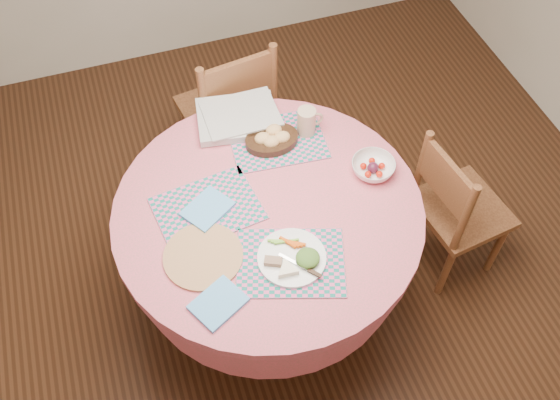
{
  "coord_description": "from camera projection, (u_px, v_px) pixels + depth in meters",
  "views": [
    {
      "loc": [
        -0.43,
        -1.4,
        2.73
      ],
      "look_at": [
        0.05,
        0.0,
        0.78
      ],
      "focal_mm": 40.0,
      "sensor_mm": 36.0,
      "label": 1
    }
  ],
  "objects": [
    {
      "name": "placemat_back",
      "position": [
        278.0,
        140.0,
        2.68
      ],
      "size": [
        0.43,
        0.34,
        0.01
      ],
      "primitive_type": "cube",
      "rotation": [
        0.0,
        0.0,
        -0.09
      ],
      "color": "#157668",
      "rests_on": "dining_table"
    },
    {
      "name": "ground",
      "position": [
        270.0,
        298.0,
        3.06
      ],
      "size": [
        4.0,
        4.0,
        0.0
      ],
      "primitive_type": "plane",
      "color": "#331C0F",
      "rests_on": "ground"
    },
    {
      "name": "placemat_left",
      "position": [
        207.0,
        209.0,
        2.46
      ],
      "size": [
        0.43,
        0.35,
        0.01
      ],
      "primitive_type": "cube",
      "rotation": [
        0.0,
        0.0,
        0.13
      ],
      "color": "#157668",
      "rests_on": "dining_table"
    },
    {
      "name": "dining_table",
      "position": [
        269.0,
        235.0,
        2.62
      ],
      "size": [
        1.24,
        1.24,
        0.75
      ],
      "color": "#C65C66",
      "rests_on": "ground"
    },
    {
      "name": "newspaper_stack",
      "position": [
        237.0,
        117.0,
        2.73
      ],
      "size": [
        0.38,
        0.32,
        0.04
      ],
      "rotation": [
        0.0,
        0.0,
        -0.16
      ],
      "color": "silver",
      "rests_on": "dining_table"
    },
    {
      "name": "bread_bowl",
      "position": [
        272.0,
        138.0,
        2.64
      ],
      "size": [
        0.23,
        0.23,
        0.08
      ],
      "color": "black",
      "rests_on": "placemat_back"
    },
    {
      "name": "dinner_plate",
      "position": [
        294.0,
        257.0,
        2.3
      ],
      "size": [
        0.26,
        0.26,
        0.05
      ],
      "rotation": [
        0.0,
        0.0,
        -0.44
      ],
      "color": "white",
      "rests_on": "placemat_front"
    },
    {
      "name": "chair_right",
      "position": [
        455.0,
        208.0,
        2.85
      ],
      "size": [
        0.42,
        0.44,
        0.84
      ],
      "rotation": [
        0.0,
        0.0,
        1.7
      ],
      "color": "brown",
      "rests_on": "ground"
    },
    {
      "name": "napkin_near",
      "position": [
        218.0,
        303.0,
        2.2
      ],
      "size": [
        0.22,
        0.21,
        0.01
      ],
      "primitive_type": "cube",
      "rotation": [
        0.0,
        0.0,
        0.48
      ],
      "color": "#5BA8EB",
      "rests_on": "dining_table"
    },
    {
      "name": "fruit_bowl",
      "position": [
        373.0,
        167.0,
        2.55
      ],
      "size": [
        0.2,
        0.2,
        0.06
      ],
      "rotation": [
        0.0,
        0.0,
        -0.13
      ],
      "color": "white",
      "rests_on": "dining_table"
    },
    {
      "name": "chair_back",
      "position": [
        231.0,
        111.0,
        3.16
      ],
      "size": [
        0.49,
        0.47,
        0.94
      ],
      "rotation": [
        0.0,
        0.0,
        3.29
      ],
      "color": "brown",
      "rests_on": "ground"
    },
    {
      "name": "napkin_far",
      "position": [
        207.0,
        209.0,
        2.44
      ],
      "size": [
        0.23,
        0.22,
        0.01
      ],
      "primitive_type": "cube",
      "rotation": [
        0.0,
        0.0,
        0.57
      ],
      "color": "#5BA8EB",
      "rests_on": "placemat_left"
    },
    {
      "name": "latte_mug",
      "position": [
        307.0,
        121.0,
        2.66
      ],
      "size": [
        0.12,
        0.08,
        0.12
      ],
      "color": "tan",
      "rests_on": "placemat_back"
    },
    {
      "name": "wicker_trivet",
      "position": [
        203.0,
        256.0,
        2.32
      ],
      "size": [
        0.3,
        0.3,
        0.01
      ],
      "primitive_type": "cylinder",
      "color": "olive",
      "rests_on": "dining_table"
    },
    {
      "name": "placemat_front",
      "position": [
        291.0,
        262.0,
        2.31
      ],
      "size": [
        0.47,
        0.41,
        0.01
      ],
      "primitive_type": "cube",
      "rotation": [
        0.0,
        0.0,
        -0.32
      ],
      "color": "#157668",
      "rests_on": "dining_table"
    }
  ]
}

